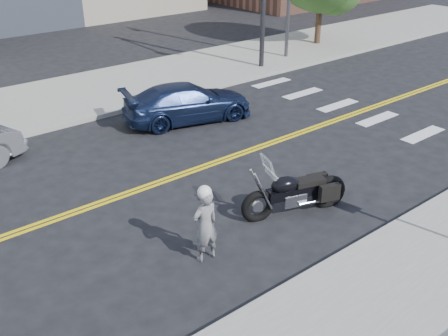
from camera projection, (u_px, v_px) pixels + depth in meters
name	position (u px, v px, depth m)	size (l,w,h in m)	color
ground_plane	(128.00, 194.00, 12.92)	(120.00, 120.00, 0.00)	black
sidewalk_far	(19.00, 109.00, 18.09)	(60.00, 5.00, 0.15)	#9E9B91
motorcyclist	(205.00, 223.00, 10.19)	(0.58, 0.39, 1.66)	silver
motorcycle	(296.00, 183.00, 11.79)	(2.54, 0.77, 1.55)	black
parked_car_blue	(188.00, 102.00, 17.07)	(1.72, 4.24, 1.23)	#19274C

